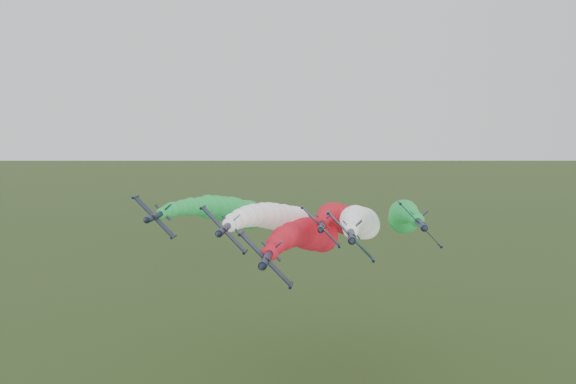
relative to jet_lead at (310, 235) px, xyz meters
The scene contains 6 objects.
jet_lead is the anchor object (origin of this frame).
jet_inner_left 14.12m from the jet_lead, 121.96° to the left, with size 12.19×70.99×16.50m.
jet_inner_right 13.54m from the jet_lead, 40.39° to the left, with size 11.69×70.50×16.00m.
jet_outer_left 29.10m from the jet_lead, 133.93° to the left, with size 12.12×70.92×16.43m.
jet_outer_right 27.85m from the jet_lead, 41.86° to the left, with size 11.84×70.64×16.15m.
jet_trail 26.59m from the jet_lead, 77.18° to the left, with size 12.09×70.89×16.40m.
Camera 1 is at (5.31, -82.35, 57.04)m, focal length 35.00 mm.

